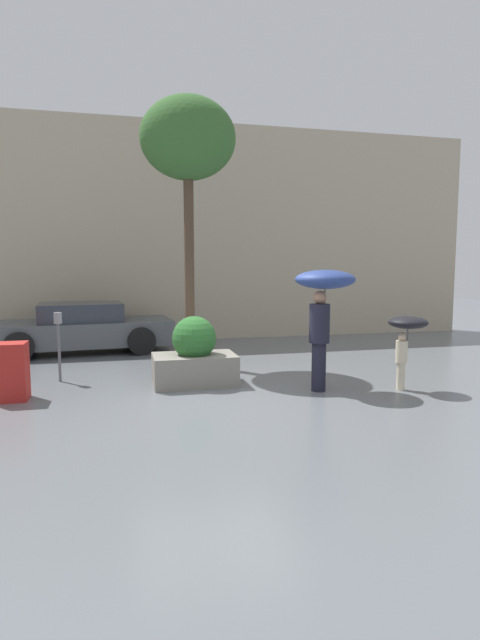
# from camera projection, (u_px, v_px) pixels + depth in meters

# --- Properties ---
(ground_plane) EXTENTS (40.00, 40.00, 0.00)m
(ground_plane) POSITION_uv_depth(u_px,v_px,m) (215.00, 398.00, 7.87)
(ground_plane) COLOR slate
(building_facade) EXTENTS (18.00, 0.30, 6.00)m
(building_facade) POSITION_uv_depth(u_px,v_px,m) (171.00, 232.00, 13.83)
(building_facade) COLOR #B7A88E
(building_facade) RESTS_ON ground
(planter_box) EXTENTS (1.43, 0.90, 1.21)m
(planter_box) POSITION_uv_depth(u_px,v_px,m) (194.00, 357.00, 8.72)
(planter_box) COLOR gray
(planter_box) RESTS_ON ground
(person_adult) EXTENTS (0.99, 0.99, 2.01)m
(person_adult) POSITION_uv_depth(u_px,v_px,m) (323.00, 296.00, 8.24)
(person_adult) COLOR #1E1E2D
(person_adult) RESTS_ON ground
(person_child) EXTENTS (0.64, 0.64, 1.24)m
(person_child) POSITION_uv_depth(u_px,v_px,m) (407.00, 331.00, 8.27)
(person_child) COLOR beige
(person_child) RESTS_ON ground
(parked_car_near) EXTENTS (4.39, 2.20, 1.19)m
(parked_car_near) POSITION_uv_depth(u_px,v_px,m) (81.00, 329.00, 12.02)
(parked_car_near) COLOR #4C5156
(parked_car_near) RESTS_ON ground
(street_tree) EXTENTS (1.94, 1.94, 5.46)m
(street_tree) POSITION_uv_depth(u_px,v_px,m) (188.00, 142.00, 10.06)
(street_tree) COLOR brown
(street_tree) RESTS_ON ground
(parking_meter) EXTENTS (0.14, 0.14, 1.25)m
(parking_meter) POSITION_uv_depth(u_px,v_px,m) (58.00, 332.00, 8.89)
(parking_meter) COLOR #595B60
(parking_meter) RESTS_ON ground
(newspaper_box) EXTENTS (0.50, 0.44, 0.90)m
(newspaper_box) POSITION_uv_depth(u_px,v_px,m) (10.00, 372.00, 7.69)
(newspaper_box) COLOR #B2231E
(newspaper_box) RESTS_ON ground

